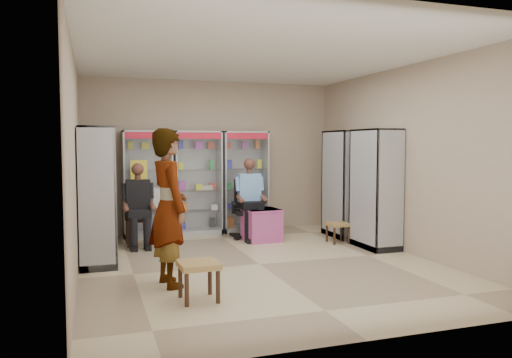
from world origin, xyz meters
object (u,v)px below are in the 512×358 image
object	(u,v)px
office_chair	(248,209)
pink_trunk	(262,225)
woven_stool_b	(199,281)
cabinet_back_left	(148,184)
cabinet_left_near	(97,196)
woven_stool_a	(338,233)
cabinet_right_near	(376,189)
cabinet_left_far	(96,190)
standing_man	(169,208)
cabinet_back_right	(244,182)
cabinet_right_far	(344,184)
cabinet_back_mid	(197,183)
seated_shopkeeper	(249,201)
wooden_chair	(138,218)

from	to	relation	value
office_chair	pink_trunk	xyz separation A→B (m)	(0.14, -0.35, -0.26)
woven_stool_b	cabinet_back_left	bearing A→B (deg)	91.57
pink_trunk	cabinet_back_left	bearing A→B (deg)	150.86
cabinet_left_near	woven_stool_b	xyz separation A→B (m)	(1.04, -2.08, -0.78)
office_chair	woven_stool_a	distance (m)	1.71
cabinet_back_left	cabinet_right_near	world-z (taller)	same
office_chair	cabinet_back_left	bearing A→B (deg)	161.92
cabinet_right_near	woven_stool_b	world-z (taller)	cabinet_right_near
cabinet_left_far	standing_man	bearing A→B (deg)	18.40
cabinet_back_right	cabinet_right_far	size ratio (longest dim) A/B	1.00
cabinet_back_left	woven_stool_a	distance (m)	3.64
cabinet_left_near	woven_stool_a	bearing A→B (deg)	95.12
cabinet_left_far	woven_stool_b	size ratio (longest dim) A/B	4.59
cabinet_left_far	standing_man	xyz separation A→B (m)	(0.82, -2.47, -0.03)
pink_trunk	woven_stool_b	xyz separation A→B (m)	(-1.79, -3.05, -0.07)
cabinet_right_near	cabinet_back_mid	bearing A→B (deg)	49.16
cabinet_left_far	woven_stool_b	bearing A→B (deg)	18.15
pink_trunk	cabinet_left_near	bearing A→B (deg)	-161.16
cabinet_left_near	pink_trunk	distance (m)	3.08
cabinet_back_left	woven_stool_a	xyz separation A→B (m)	(3.13, -1.67, -0.82)
cabinet_right_far	cabinet_left_far	xyz separation A→B (m)	(-4.46, 0.20, 0.00)
cabinet_back_right	cabinet_left_near	world-z (taller)	same
office_chair	woven_stool_a	world-z (taller)	office_chair
cabinet_back_left	cabinet_right_near	distance (m)	4.18
office_chair	pink_trunk	bearing A→B (deg)	-63.73
seated_shopkeeper	cabinet_back_mid	bearing A→B (deg)	140.75
cabinet_right_near	woven_stool_b	distance (m)	3.98
cabinet_back_mid	cabinet_left_far	distance (m)	2.10
cabinet_back_left	pink_trunk	size ratio (longest dim) A/B	3.32
seated_shopkeeper	woven_stool_a	world-z (taller)	seated_shopkeeper
woven_stool_b	standing_man	bearing A→B (deg)	107.27
cabinet_back_mid	woven_stool_a	xyz separation A→B (m)	(2.18, -1.67, -0.82)
cabinet_right_far	cabinet_left_far	bearing A→B (deg)	87.43
cabinet_right_near	seated_shopkeeper	bearing A→B (deg)	50.33
wooden_chair	office_chair	bearing A→B (deg)	0.44
cabinet_left_near	pink_trunk	size ratio (longest dim) A/B	3.32
cabinet_right_far	standing_man	distance (m)	4.29
cabinet_right_near	office_chair	bearing A→B (deg)	49.38
cabinet_back_right	cabinet_right_near	size ratio (longest dim) A/B	1.00
cabinet_back_right	wooden_chair	bearing A→B (deg)	-161.25
office_chair	cabinet_back_mid	bearing A→B (deg)	142.68
cabinet_right_far	wooden_chair	world-z (taller)	cabinet_right_far
cabinet_left_far	woven_stool_a	xyz separation A→B (m)	(4.06, -0.74, -0.82)
cabinet_right_near	wooden_chair	bearing A→B (deg)	68.36
cabinet_left_near	woven_stool_b	size ratio (longest dim) A/B	4.59
cabinet_back_right	cabinet_right_near	xyz separation A→B (m)	(1.63, -2.23, 0.00)
cabinet_back_mid	cabinet_right_near	size ratio (longest dim) A/B	1.00
cabinet_back_left	cabinet_back_right	distance (m)	1.90
wooden_chair	standing_man	size ratio (longest dim) A/B	0.48
cabinet_back_mid	wooden_chair	world-z (taller)	cabinet_back_mid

